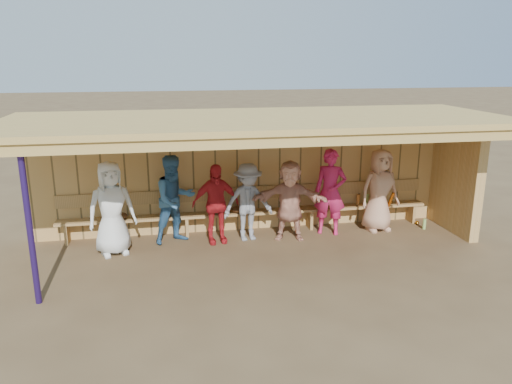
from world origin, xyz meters
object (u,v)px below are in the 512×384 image
player_f (290,200)px  player_h (380,190)px  player_d (215,204)px  bench (249,207)px  player_g (330,192)px  player_c (175,199)px  player_e (248,202)px  player_b (112,208)px

player_f → player_h: (1.94, 0.16, 0.07)m
player_d → player_f: 1.46m
bench → player_g: bearing=-14.6°
player_f → player_c: bearing=-171.7°
player_e → player_g: player_g is taller
player_f → player_e: bearing=-172.8°
bench → player_h: bearing=-9.0°
player_f → player_b: bearing=-162.5°
player_d → player_b: bearing=178.8°
player_e → player_f: size_ratio=0.97×
player_b → player_d: player_b is taller
player_h → bench: size_ratio=0.23×
player_c → player_f: 2.24m
player_c → player_g: (3.10, -0.08, 0.01)m
player_d → player_g: (2.34, 0.09, 0.09)m
player_b → player_c: player_b is taller
player_b → player_d: bearing=-10.1°
bench → player_e: bearing=-102.8°
player_h → bench: player_h is taller
player_g → player_h: player_g is taller
player_e → player_h: (2.76, 0.05, 0.09)m
player_d → player_e: player_d is taller
player_d → player_h: player_h is taller
player_e → player_g: size_ratio=0.88×
player_b → player_f: player_b is taller
player_c → player_e: player_c is taller
player_c → bench: 1.59m
player_g → player_c: bearing=-159.5°
player_b → bench: bearing=-1.6°
player_c → player_h: 4.17m
player_g → bench: bearing=-172.6°
player_f → player_h: bearing=19.4°
player_b → player_c: 1.21m
bench → player_f: bearing=-39.2°
player_d → player_h: (3.40, 0.09, 0.08)m
player_b → bench: (2.65, 0.74, -0.34)m
player_f → player_g: player_g is taller
player_d → player_e: size_ratio=1.01×
player_d → player_c: bearing=159.0°
player_d → player_f: player_f is taller
player_b → player_h: player_b is taller
player_c → player_h: player_c is taller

